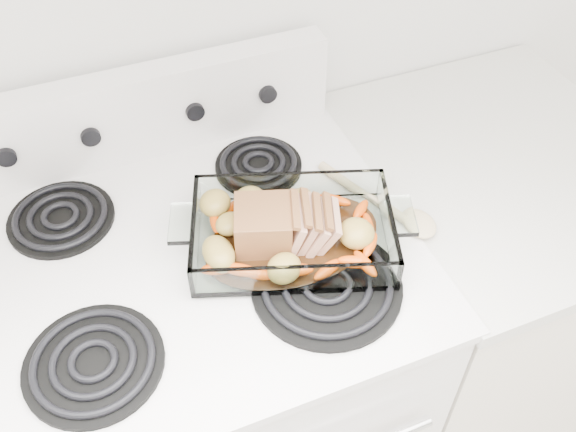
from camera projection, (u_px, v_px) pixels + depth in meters
name	position (u px, v px, depth m)	size (l,w,h in m)	color
electric_range	(211.00, 383.00, 1.44)	(0.78, 0.70, 1.12)	white
counter_right	(463.00, 296.00, 1.62)	(0.58, 0.68, 0.93)	silver
baking_dish	(292.00, 236.00, 1.10)	(0.34, 0.22, 0.07)	silver
pork_roast	(279.00, 229.00, 1.07)	(0.18, 0.09, 0.08)	brown
roast_vegetables	(282.00, 218.00, 1.11)	(0.36, 0.20, 0.04)	#CA490C
wooden_spoon	(393.00, 210.00, 1.16)	(0.13, 0.25, 0.02)	beige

